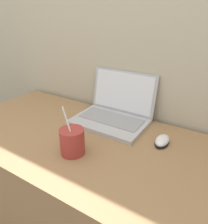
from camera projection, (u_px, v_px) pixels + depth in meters
name	position (u px, v px, depth m)	size (l,w,h in m)	color
wall_back	(116.00, 7.00, 1.07)	(7.00, 0.04, 2.50)	#BCB299
desk	(79.00, 192.00, 1.17)	(1.26, 0.65, 0.71)	#936D47
laptop	(114.00, 111.00, 1.13)	(0.36, 0.29, 0.24)	#ADADB2
drink_cup	(72.00, 141.00, 0.86)	(0.10, 0.10, 0.21)	#9E332D
computer_mouse	(162.00, 141.00, 0.94)	(0.06, 0.10, 0.04)	black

